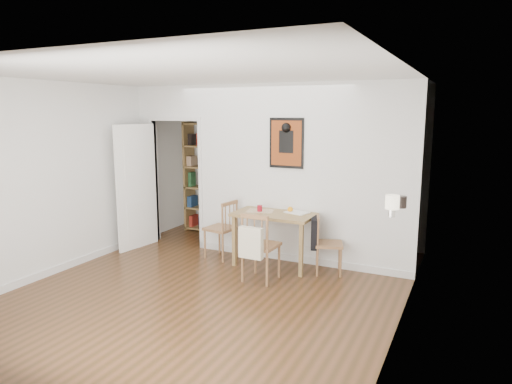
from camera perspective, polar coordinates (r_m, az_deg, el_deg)
The scene contains 15 objects.
ground at distance 5.95m, azimuth -4.95°, elevation -11.67°, with size 5.20×5.20×0.00m, color #54301B.
room_shell at distance 6.74m, azimuth 1.44°, elevation 2.36°, with size 5.20×5.20×5.20m.
dining_table at distance 6.54m, azimuth 2.43°, elevation -3.37°, with size 1.14×0.72×0.78m.
chair_left at distance 6.93m, azimuth -4.42°, elevation -4.63°, with size 0.51×0.51×0.89m.
chair_right at distance 6.34m, azimuth 8.94°, elevation -6.39°, with size 0.55×0.51×0.80m.
chair_front at distance 5.98m, azimuth 0.56°, elevation -6.75°, with size 0.48×0.54×0.93m.
bookshelf at distance 8.41m, azimuth -6.09°, elevation 1.77°, with size 0.85×0.34×2.02m.
fireplace at distance 5.28m, azimuth 17.24°, elevation -7.84°, with size 0.45×1.25×1.16m.
red_glass at distance 6.56m, azimuth 0.47°, elevation -2.05°, with size 0.07×0.07×0.09m, color maroon.
orange_fruit at distance 6.54m, azimuth 4.29°, elevation -2.19°, with size 0.08×0.08×0.08m, color #FE980D.
placemat at distance 6.60m, azimuth 0.53°, elevation -2.37°, with size 0.38×0.28×0.00m, color beige.
notebook at distance 6.50m, azimuth 5.15°, elevation -2.56°, with size 0.31×0.23×0.02m, color white.
mantel_lamp at distance 4.73m, azimuth 16.66°, elevation -1.38°, with size 0.14×0.14×0.22m.
ceramic_jar_a at distance 5.21m, azimuth 17.74°, elevation -1.20°, with size 0.11×0.11×0.13m, color black.
ceramic_jar_b at distance 5.43m, azimuth 17.19°, elevation -0.90°, with size 0.08×0.08×0.10m, color black.
Camera 1 is at (2.84, -4.74, 2.20)m, focal length 32.00 mm.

